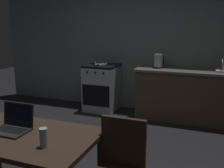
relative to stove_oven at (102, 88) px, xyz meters
name	(u,v)px	position (x,y,z in m)	size (l,w,h in m)	color
ground_plane	(75,165)	(0.52, -2.06, -0.45)	(12.00, 12.00, 0.00)	black
back_wall	(149,39)	(0.82, 0.35, 0.94)	(6.40, 0.10, 2.78)	slate
kitchen_counter	(199,96)	(1.80, 0.00, 0.00)	(2.16, 0.64, 0.90)	#4C3D2D
stove_oven	(102,88)	(0.00, 0.00, 0.00)	(0.60, 0.62, 0.90)	#B7BABF
dining_table	(21,141)	(0.48, -2.90, 0.21)	(1.32, 0.77, 0.74)	#332319
chair	(119,167)	(1.33, -2.77, 0.08)	(0.40, 0.40, 0.91)	#2D2116
laptop	(12,126)	(0.38, -2.87, 0.33)	(0.32, 0.25, 0.23)	#232326
electric_kettle	(158,61)	(1.08, 0.00, 0.57)	(0.18, 0.16, 0.25)	black
frying_pan	(101,64)	(-0.01, -0.03, 0.47)	(0.26, 0.43, 0.05)	gray
drinking_glass	(44,138)	(0.82, -3.04, 0.36)	(0.06, 0.06, 0.15)	#99B7C6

